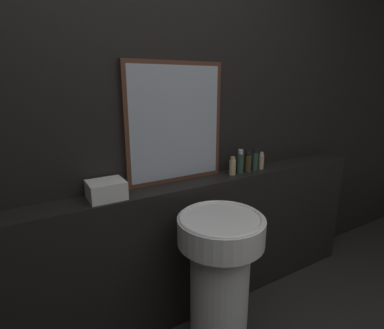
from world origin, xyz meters
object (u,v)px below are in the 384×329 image
pedestal_sink (220,279)px  hand_soap_bottle (261,161)px  mirror (176,123)px  body_wash_bottle (255,161)px  towel_stack (106,190)px  conditioner_bottle (240,162)px  shampoo_bottle (232,166)px  lotion_bottle (248,163)px

pedestal_sink → hand_soap_bottle: (0.64, 0.39, 0.49)m
hand_soap_bottle → mirror: bearing=172.9°
pedestal_sink → body_wash_bottle: 0.86m
pedestal_sink → body_wash_bottle: (0.58, 0.39, 0.50)m
mirror → towel_stack: 0.57m
mirror → conditioner_bottle: 0.54m
mirror → shampoo_bottle: mirror is taller
towel_stack → lotion_bottle: 0.98m
pedestal_sink → hand_soap_bottle: size_ratio=6.96×
pedestal_sink → mirror: 0.92m
shampoo_bottle → hand_soap_bottle: (0.26, -0.00, 0.00)m
towel_stack → conditioner_bottle: conditioner_bottle is taller
mirror → towel_stack: mirror is taller
towel_stack → body_wash_bottle: body_wash_bottle is taller
conditioner_bottle → mirror: bearing=169.9°
body_wash_bottle → hand_soap_bottle: 0.06m
shampoo_bottle → conditioner_bottle: size_ratio=0.75×
pedestal_sink → hand_soap_bottle: bearing=31.6°
body_wash_bottle → hand_soap_bottle: bearing=-0.0°
body_wash_bottle → hand_soap_bottle: size_ratio=1.22×
mirror → shampoo_bottle: size_ratio=5.87×
body_wash_bottle → conditioner_bottle: bearing=-180.0°
mirror → lotion_bottle: (0.52, -0.08, -0.30)m
conditioner_bottle → body_wash_bottle: (0.13, 0.00, -0.01)m
mirror → shampoo_bottle: (0.38, -0.08, -0.30)m
towel_stack → shampoo_bottle: size_ratio=1.54×
pedestal_sink → conditioner_bottle: bearing=41.5°
lotion_bottle → hand_soap_bottle: lotion_bottle is taller
body_wash_bottle → mirror: bearing=172.2°
mirror → towel_stack: bearing=-170.2°
body_wash_bottle → lotion_bottle: bearing=-180.0°
shampoo_bottle → lotion_bottle: size_ratio=0.88×
pedestal_sink → shampoo_bottle: 0.73m
mirror → conditioner_bottle: size_ratio=4.38×
body_wash_bottle → hand_soap_bottle: body_wash_bottle is taller
body_wash_bottle → pedestal_sink: bearing=-145.8°
towel_stack → shampoo_bottle: (0.85, 0.00, 0.01)m
mirror → hand_soap_bottle: bearing=-7.1°
hand_soap_bottle → body_wash_bottle: bearing=180.0°
towel_stack → conditioner_bottle: (0.91, 0.00, 0.03)m
conditioner_bottle → lotion_bottle: size_ratio=1.18×
conditioner_bottle → towel_stack: bearing=-180.0°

